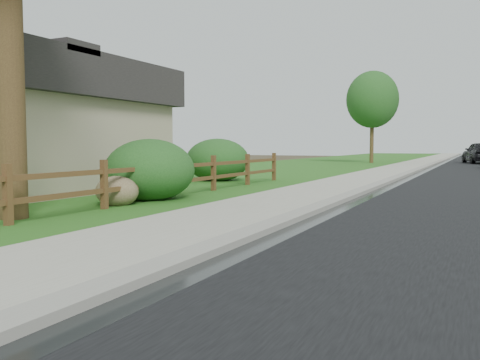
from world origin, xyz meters
The scene contains 12 objects.
ground centered at (0.00, 0.00, 0.00)m, with size 120.00×120.00×0.00m, color #352B1D.
curb centered at (0.40, 35.00, 0.06)m, with size 0.40×90.00×0.12m, color gray.
wet_gutter centered at (0.75, 35.00, 0.02)m, with size 0.50×90.00×0.00m, color black.
sidewalk centered at (-0.90, 35.00, 0.05)m, with size 2.20×90.00×0.10m, color gray.
grass_strip centered at (-2.80, 35.00, 0.03)m, with size 1.60×90.00×0.06m, color #295919.
lawn_near centered at (-8.00, 35.00, 0.02)m, with size 9.00×90.00×0.04m, color #295919.
ranch_fence centered at (-3.60, 6.40, 0.62)m, with size 0.12×16.92×1.10m.
boulder centered at (-3.90, 5.97, 0.35)m, with size 1.06×0.80×0.71m, color brown.
shrub_b centered at (-3.90, 7.24, 0.78)m, with size 2.23×2.23×1.56m, color #1A4619.
shrub_c centered at (-6.50, 9.92, 0.70)m, with size 1.93×1.93×1.39m, color #1A4619.
shrub_d centered at (-5.61, 14.00, 0.82)m, with size 2.42×2.42×1.65m, color #1A4619.
tree_mid_left centered at (-4.02, 35.58, 4.77)m, with size 3.86×3.86×6.90m.
Camera 1 is at (3.57, -3.15, 1.42)m, focal length 38.00 mm.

